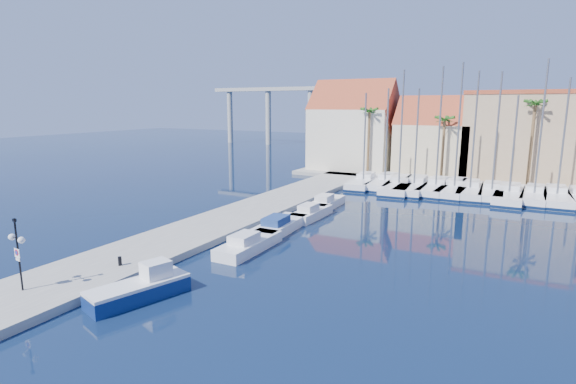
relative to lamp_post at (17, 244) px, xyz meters
The scene contains 28 objects.
ground 11.28m from the lamp_post, 29.86° to the left, with size 260.00×260.00×0.00m, color black.
quay_west 19.12m from the lamp_post, 88.78° to the left, with size 6.00×77.00×0.50m, color gray.
shore_north 56.89m from the lamp_post, 70.03° to the left, with size 54.00×16.00×0.50m, color gray.
lamp_post is the anchor object (origin of this frame).
bollard 5.86m from the lamp_post, 72.74° to the left, with size 0.22×0.22×0.56m, color black.
fishing_boat 6.82m from the lamp_post, 28.63° to the left, with size 3.27×5.64×1.87m.
motorboat_west_0 14.19m from the lamp_post, 63.50° to the left, with size 2.07×6.29×1.40m.
motorboat_west_1 18.91m from the lamp_post, 72.20° to the left, with size 2.52×6.91×1.40m.
motorboat_west_2 24.00m from the lamp_post, 75.15° to the left, with size 1.94×5.73×1.40m.
motorboat_west_3 28.36m from the lamp_post, 78.44° to the left, with size 2.05×5.97×1.40m.
sailboat_0 41.50m from the lamp_post, 82.92° to the left, with size 3.48×10.15×11.63m.
sailboat_1 42.70m from the lamp_post, 79.60° to the left, with size 2.82×10.17×12.16m.
sailboat_2 41.92m from the lamp_post, 76.56° to the left, with size 4.09×11.91×14.17m.
sailboat_3 42.92m from the lamp_post, 74.49° to the left, with size 3.44×11.77×12.07m.
sailboat_4 43.86m from the lamp_post, 71.41° to the left, with size 3.16×10.70×14.48m.
sailboat_5 44.74m from the lamp_post, 68.99° to the left, with size 3.31×11.09×14.83m.
sailboat_6 45.04m from the lamp_post, 66.84° to the left, with size 3.33×10.25×13.85m.
sailboat_7 45.87m from the lamp_post, 64.14° to the left, with size 2.80×9.48×13.69m.
sailboat_8 46.34m from the lamp_post, 61.93° to the left, with size 3.00×10.85×11.19m.
sailboat_9 47.95m from the lamp_post, 59.67° to the left, with size 2.93×9.43×14.83m.
sailboat_10 49.50m from the lamp_post, 57.92° to the left, with size 2.93×10.27×12.94m.
building_0 52.51m from the lamp_post, 90.65° to the left, with size 12.30×9.00×13.50m.
building_1 53.67m from the lamp_post, 77.72° to the left, with size 10.30×8.00×11.00m.
building_2 57.99m from the lamp_post, 67.24° to the left, with size 14.20×10.20×11.50m.
palm_0 47.89m from the lamp_post, 85.90° to the left, with size 2.60×2.60×10.15m.
palm_1 49.51m from the lamp_post, 74.21° to the left, with size 2.60×2.60×9.15m.
palm_2 53.31m from the lamp_post, 63.72° to the left, with size 2.60×2.60×11.15m.
viaduct 92.57m from the lamp_post, 108.75° to the left, with size 48.00×2.20×14.45m.
Camera 1 is at (13.80, -18.53, 10.29)m, focal length 28.00 mm.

